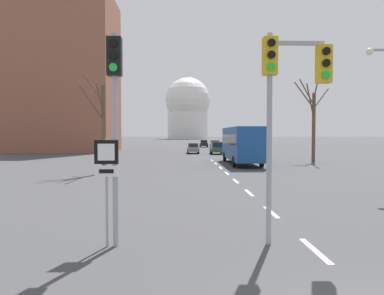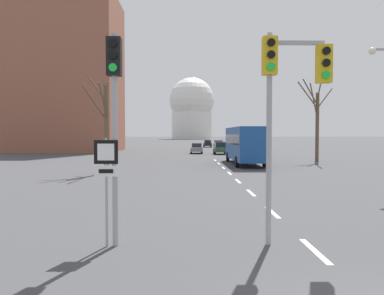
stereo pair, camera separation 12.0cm
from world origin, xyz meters
name	(u,v)px [view 2 (the right image)]	position (x,y,z in m)	size (l,w,h in m)	color
lane_stripe_0	(315,251)	(0.00, 4.40, 0.00)	(0.16, 2.00, 0.01)	silver
lane_stripe_1	(272,212)	(0.00, 8.90, 0.00)	(0.16, 2.00, 0.01)	silver
lane_stripe_2	(251,193)	(0.00, 13.40, 0.00)	(0.16, 2.00, 0.01)	silver
lane_stripe_3	(238,181)	(0.00, 17.90, 0.00)	(0.16, 2.00, 0.01)	silver
lane_stripe_4	(230,173)	(0.00, 22.40, 0.00)	(0.16, 2.00, 0.01)	silver
lane_stripe_5	(223,168)	(0.00, 26.90, 0.00)	(0.16, 2.00, 0.01)	silver
lane_stripe_6	(219,164)	(0.00, 31.40, 0.00)	(0.16, 2.00, 0.01)	silver
lane_stripe_7	(215,160)	(0.00, 35.90, 0.00)	(0.16, 2.00, 0.01)	silver
traffic_signal_near_left	(114,99)	(-4.94, 4.88, 3.73)	(0.36, 0.34, 5.37)	#9E9EA3
traffic_signal_centre_tall	(288,85)	(-0.54, 4.96, 4.10)	(1.75, 0.34, 5.41)	#9E9EA3
route_sign_post	(106,172)	(-5.15, 4.82, 1.88)	(0.60, 0.08, 2.75)	#9E9EA3
sedan_near_left	(218,145)	(3.16, 68.37, 0.81)	(1.81, 4.36, 1.62)	#B7B7BC
sedan_near_right	(207,144)	(1.48, 76.77, 0.78)	(1.71, 4.11, 1.57)	black
sedan_mid_centre	(220,148)	(1.64, 48.18, 0.86)	(1.71, 4.00, 1.74)	#2D4C33
sedan_far_left	(240,149)	(4.14, 45.83, 0.85)	(1.96, 4.44, 1.69)	silver
sedan_far_right	(230,147)	(4.01, 56.00, 0.74)	(1.76, 3.93, 1.44)	maroon
sedan_distant_centre	(197,148)	(-1.63, 50.41, 0.77)	(1.72, 4.45, 1.51)	slate
city_bus	(245,143)	(2.40, 30.58, 2.05)	(2.66, 10.80, 3.48)	#19478C
bare_tree_left_near	(105,123)	(-8.99, 22.53, 3.66)	(1.93, 3.92, 7.19)	brown
bare_tree_right_near	(317,120)	(10.35, 33.87, 4.33)	(4.32, 4.29, 8.88)	brown
capitol_dome	(192,108)	(0.00, 210.26, 17.57)	(25.53, 25.53, 36.06)	silver
apartment_block_left	(64,75)	(-23.56, 58.37, 12.71)	(18.00, 14.00, 25.41)	#935642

